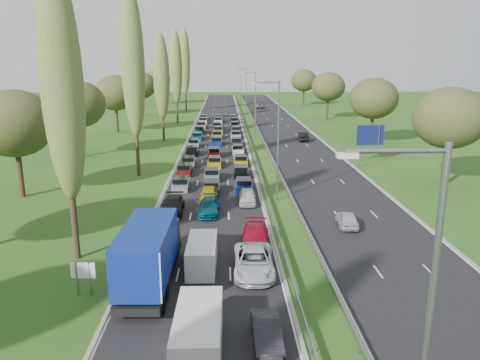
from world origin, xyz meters
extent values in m
plane|color=#224B17|center=(4.50, 80.00, 0.00)|extent=(260.00, 260.00, 0.00)
cube|color=black|center=(-2.25, 82.50, 0.00)|extent=(10.50, 215.00, 0.04)
cube|color=black|center=(11.25, 82.50, 0.00)|extent=(10.50, 215.00, 0.04)
cube|color=gray|center=(3.35, 82.50, 0.55)|extent=(0.06, 215.00, 0.32)
cube|color=gray|center=(5.65, 82.50, 0.55)|extent=(0.06, 215.00, 0.32)
cylinder|color=gray|center=(4.50, 43.00, 6.00)|extent=(0.18, 0.18, 12.00)
cylinder|color=gray|center=(4.50, 78.00, 6.00)|extent=(0.18, 0.18, 12.00)
cylinder|color=gray|center=(4.50, 113.00, 6.00)|extent=(0.18, 0.18, 12.00)
cylinder|color=gray|center=(4.50, 148.00, 6.00)|extent=(0.18, 0.18, 12.00)
cylinder|color=#2D2116|center=(-11.50, 29.00, 3.60)|extent=(0.44, 0.44, 7.20)
ellipsoid|color=#566F2F|center=(-11.50, 29.00, 12.40)|extent=(2.80, 2.80, 16.00)
cylinder|color=#2D2116|center=(-11.50, 54.00, 3.96)|extent=(0.44, 0.44, 7.92)
ellipsoid|color=#566F2F|center=(-11.50, 54.00, 13.64)|extent=(2.80, 2.80, 17.60)
cylinder|color=#2D2116|center=(-11.50, 79.00, 3.24)|extent=(0.44, 0.44, 6.48)
ellipsoid|color=#566F2F|center=(-11.50, 79.00, 11.16)|extent=(2.80, 2.80, 14.40)
cylinder|color=#2D2116|center=(-11.50, 104.00, 3.60)|extent=(0.44, 0.44, 7.20)
ellipsoid|color=#566F2F|center=(-11.50, 104.00, 12.40)|extent=(2.80, 2.80, 16.00)
cylinder|color=#2D2116|center=(-11.50, 129.00, 3.96)|extent=(0.44, 0.44, 7.92)
ellipsoid|color=#566F2F|center=(-11.50, 129.00, 13.64)|extent=(2.80, 2.80, 17.60)
cylinder|color=#2D2116|center=(-22.00, 45.00, 2.42)|extent=(0.56, 0.56, 4.84)
ellipsoid|color=#38471E|center=(-22.00, 45.00, 7.70)|extent=(8.00, 8.00, 6.80)
cylinder|color=#2D2116|center=(-22.00, 66.00, 2.42)|extent=(0.56, 0.56, 4.84)
ellipsoid|color=#38471E|center=(-22.00, 66.00, 7.70)|extent=(8.00, 8.00, 6.80)
cylinder|color=#2D2116|center=(-22.00, 90.00, 2.42)|extent=(0.56, 0.56, 4.84)
ellipsoid|color=#38471E|center=(-22.00, 90.00, 7.70)|extent=(8.00, 8.00, 6.80)
cylinder|color=#2D2116|center=(-22.00, 118.00, 2.42)|extent=(0.56, 0.56, 4.84)
ellipsoid|color=#38471E|center=(-22.00, 118.00, 7.70)|extent=(8.00, 8.00, 6.80)
cylinder|color=#2D2116|center=(-22.00, 150.00, 2.42)|extent=(0.56, 0.56, 4.84)
ellipsoid|color=#38471E|center=(-22.00, 150.00, 7.70)|extent=(8.00, 8.00, 6.80)
cylinder|color=#2D2116|center=(24.00, 48.00, 2.42)|extent=(0.56, 0.56, 4.84)
ellipsoid|color=#38471E|center=(24.00, 48.00, 7.70)|extent=(8.00, 8.00, 6.80)
cylinder|color=#2D2116|center=(24.00, 75.00, 2.42)|extent=(0.56, 0.56, 4.84)
ellipsoid|color=#38471E|center=(24.00, 75.00, 7.70)|extent=(8.00, 8.00, 6.80)
cylinder|color=#2D2116|center=(24.00, 110.00, 2.42)|extent=(0.56, 0.56, 4.84)
ellipsoid|color=#38471E|center=(24.00, 110.00, 7.70)|extent=(8.00, 8.00, 6.80)
cylinder|color=#2D2116|center=(24.00, 145.00, 2.42)|extent=(0.56, 0.56, 4.84)
ellipsoid|color=#38471E|center=(24.00, 145.00, 7.70)|extent=(8.00, 8.00, 6.80)
cube|color=slate|center=(-5.68, 47.46, 0.44)|extent=(1.75, 4.00, 0.80)
cube|color=#590F14|center=(-5.89, 54.37, 0.44)|extent=(1.75, 4.00, 0.80)
cube|color=slate|center=(-5.69, 58.95, 0.44)|extent=(1.75, 4.00, 0.80)
cube|color=black|center=(-5.71, 66.95, 0.44)|extent=(1.75, 4.00, 0.80)
cube|color=#B2B7BC|center=(-5.89, 73.35, 0.44)|extent=(1.75, 4.00, 0.80)
cube|color=#053F4C|center=(-5.72, 80.61, 0.44)|extent=(1.75, 4.00, 0.80)
cube|color=#053F4C|center=(-5.74, 88.57, 0.44)|extent=(1.75, 4.00, 0.80)
cube|color=#BF990C|center=(-5.65, 95.46, 0.44)|extent=(1.75, 4.00, 0.80)
cube|color=silver|center=(-5.64, 103.20, 0.44)|extent=(1.75, 4.00, 0.80)
cube|color=#BF990C|center=(-5.79, 108.68, 0.44)|extent=(1.75, 4.00, 0.80)
cube|color=navy|center=(-2.29, 45.94, 0.44)|extent=(1.75, 4.00, 0.80)
cube|color=slate|center=(-2.37, 51.70, 0.44)|extent=(1.75, 4.00, 0.80)
cube|color=#BF990C|center=(-2.21, 58.83, 0.44)|extent=(1.75, 4.00, 0.80)
cube|color=#A50C0A|center=(-2.39, 65.50, 0.44)|extent=(1.75, 4.00, 0.80)
cube|color=navy|center=(-2.20, 75.35, 0.44)|extent=(1.75, 4.00, 0.80)
cube|color=#BF990C|center=(-2.20, 82.12, 0.44)|extent=(1.75, 4.00, 0.80)
cube|color=#BF990C|center=(-2.07, 88.40, 0.44)|extent=(1.75, 4.00, 0.80)
cube|color=black|center=(-2.40, 94.59, 0.44)|extent=(1.75, 4.00, 0.80)
cube|color=silver|center=(-2.26, 103.48, 0.44)|extent=(1.75, 4.00, 0.80)
cube|color=black|center=(-2.39, 108.44, 0.44)|extent=(1.75, 4.00, 0.80)
cube|color=navy|center=(1.24, 46.72, 0.44)|extent=(1.75, 4.00, 0.80)
cube|color=black|center=(1.13, 53.05, 0.44)|extent=(1.75, 4.00, 0.80)
cube|color=#BF990C|center=(1.33, 59.59, 0.44)|extent=(1.75, 4.00, 0.80)
cube|color=silver|center=(1.17, 67.77, 0.44)|extent=(1.75, 4.00, 0.80)
cube|color=black|center=(1.15, 74.59, 0.44)|extent=(1.75, 4.00, 0.80)
cube|color=#B2B7BC|center=(1.19, 82.22, 0.44)|extent=(1.75, 4.00, 0.80)
cube|color=#590F14|center=(1.36, 88.10, 0.44)|extent=(1.75, 4.00, 0.80)
cube|color=slate|center=(1.30, 95.41, 0.44)|extent=(1.75, 4.00, 0.80)
cube|color=black|center=(1.38, 102.92, 0.44)|extent=(1.75, 4.00, 0.80)
cube|color=black|center=(1.25, 108.10, 0.44)|extent=(1.75, 4.00, 0.80)
imported|color=silver|center=(-5.89, 27.92, 0.69)|extent=(2.27, 4.84, 1.34)
imported|color=black|center=(-5.73, 38.91, 0.76)|extent=(2.13, 5.10, 1.47)
imported|color=#054755|center=(-2.32, 38.72, 0.70)|extent=(2.10, 4.74, 1.35)
imported|color=#A88F0B|center=(-2.46, 42.78, 0.75)|extent=(1.86, 4.32, 1.45)
imported|color=black|center=(1.22, 17.89, 0.68)|extent=(1.47, 4.03, 1.32)
imported|color=silver|center=(1.08, 26.16, 0.82)|extent=(2.80, 5.80, 1.59)
imported|color=#A10923|center=(1.48, 30.94, 0.76)|extent=(2.43, 5.21, 1.47)
imported|color=silver|center=(1.41, 41.90, 0.72)|extent=(1.78, 4.17, 1.41)
imported|color=#AFB2B9|center=(9.65, 34.96, 0.68)|extent=(1.85, 4.00, 1.33)
imported|color=black|center=(13.10, 78.89, 0.78)|extent=(1.96, 4.75, 1.53)
imported|color=gray|center=(9.54, 137.43, 0.74)|extent=(2.55, 5.24, 1.44)
cube|color=black|center=(-5.56, 24.92, 0.72)|extent=(2.66, 9.96, 0.50)
cube|color=navy|center=(-5.56, 23.71, 2.72)|extent=(2.77, 7.53, 3.01)
cube|color=silver|center=(-5.56, 19.97, 2.72)|extent=(2.70, 0.06, 2.91)
cube|color=black|center=(-5.56, 28.69, 1.57)|extent=(2.70, 2.44, 2.20)
cylinder|color=black|center=(-5.56, 28.71, 0.52)|extent=(2.32, 1.00, 1.00)
cylinder|color=black|center=(-5.56, 21.14, 0.52)|extent=(2.32, 1.00, 1.00)
cube|color=silver|center=(-2.13, 17.13, 1.18)|extent=(2.20, 5.51, 2.20)
cube|color=black|center=(-2.13, 19.55, 1.07)|extent=(2.15, 0.88, 1.76)
cylinder|color=black|center=(-3.07, 18.89, 0.39)|extent=(0.28, 0.75, 0.75)
cube|color=white|center=(-2.42, 26.95, 1.03)|extent=(1.92, 4.81, 1.92)
cube|color=black|center=(-2.42, 29.07, 0.93)|extent=(1.87, 0.77, 1.54)
cylinder|color=black|center=(-3.23, 28.49, 0.35)|extent=(0.24, 0.65, 0.65)
cylinder|color=black|center=(-1.60, 25.42, 0.35)|extent=(0.24, 0.65, 0.65)
cylinder|color=gray|center=(-9.80, 23.46, 1.05)|extent=(0.16, 0.16, 2.10)
cylinder|color=gray|center=(-9.00, 23.46, 1.05)|extent=(0.16, 0.16, 2.10)
cube|color=white|center=(-9.40, 23.46, 1.60)|extent=(1.50, 0.17, 1.00)
cylinder|color=gray|center=(18.20, 60.90, 2.60)|extent=(0.16, 0.16, 5.20)
cylinder|color=gray|center=(20.60, 60.90, 2.60)|extent=(0.16, 0.16, 5.20)
cube|color=navy|center=(19.40, 60.90, 3.80)|extent=(3.97, 0.67, 2.80)
camera|label=1|loc=(-0.79, -2.72, 13.88)|focal=35.00mm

